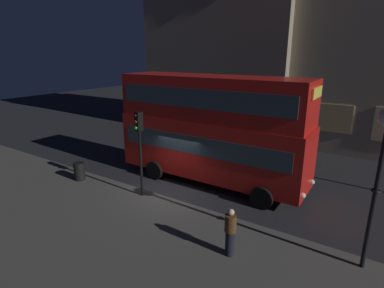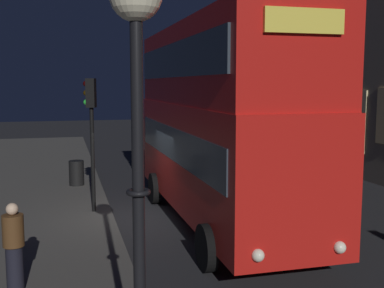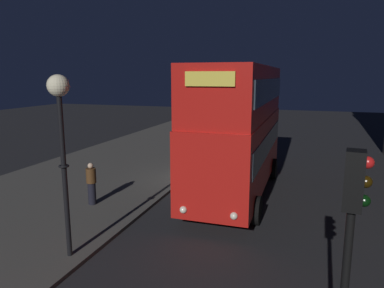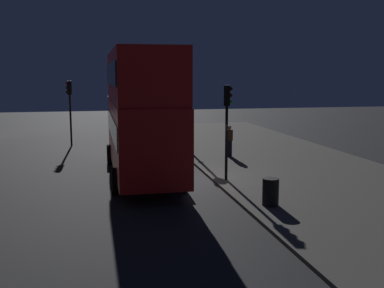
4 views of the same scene
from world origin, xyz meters
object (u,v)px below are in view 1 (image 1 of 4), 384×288
object	(u,v)px
traffic_light_near_kerb	(139,137)
pedestrian	(230,232)
double_decker_bus	(211,125)
street_lamp	(384,146)
litter_bin	(79,171)

from	to	relation	value
traffic_light_near_kerb	pedestrian	distance (m)	6.05
double_decker_bus	traffic_light_near_kerb	xyz separation A→B (m)	(-1.76, -3.37, -0.11)
double_decker_bus	pedestrian	xyz separation A→B (m)	(3.68, -5.11, -2.11)
double_decker_bus	pedestrian	size ratio (longest dim) A/B	5.91
street_lamp	pedestrian	xyz separation A→B (m)	(-3.75, -1.74, -3.10)
traffic_light_near_kerb	street_lamp	xyz separation A→B (m)	(9.19, 0.00, 1.09)
traffic_light_near_kerb	litter_bin	xyz separation A→B (m)	(-4.04, -0.38, -2.40)
pedestrian	litter_bin	world-z (taller)	pedestrian
street_lamp	litter_bin	world-z (taller)	street_lamp
traffic_light_near_kerb	pedestrian	xyz separation A→B (m)	(5.44, -1.74, -2.01)
litter_bin	traffic_light_near_kerb	bearing A→B (deg)	5.36
street_lamp	litter_bin	distance (m)	13.69
traffic_light_near_kerb	street_lamp	world-z (taller)	street_lamp
street_lamp	pedestrian	world-z (taller)	street_lamp
double_decker_bus	street_lamp	size ratio (longest dim) A/B	1.97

